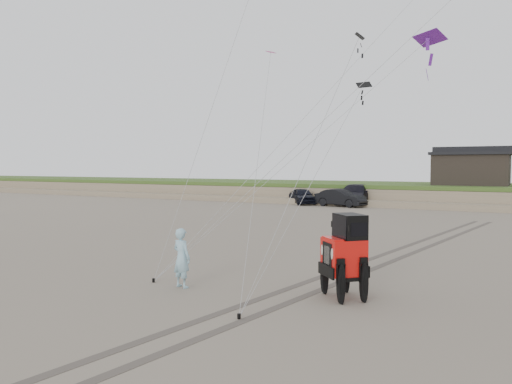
# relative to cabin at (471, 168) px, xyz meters

# --- Properties ---
(ground) EXTENTS (160.00, 160.00, 0.00)m
(ground) POSITION_rel_cabin_xyz_m (-2.00, -37.00, -3.24)
(ground) COLOR #6B6054
(ground) RESTS_ON ground
(dune_ridge) EXTENTS (160.00, 14.25, 1.73)m
(dune_ridge) POSITION_rel_cabin_xyz_m (-2.00, 0.50, -2.42)
(dune_ridge) COLOR #7A6B54
(dune_ridge) RESTS_ON ground
(cabin) EXTENTS (6.40, 5.40, 3.35)m
(cabin) POSITION_rel_cabin_xyz_m (0.00, 0.00, 0.00)
(cabin) COLOR black
(cabin) RESTS_ON dune_ridge
(truck_a) EXTENTS (3.99, 4.29, 1.43)m
(truck_a) POSITION_rel_cabin_xyz_m (-13.17, -6.54, -2.52)
(truck_a) COLOR black
(truck_a) RESTS_ON ground
(truck_b) EXTENTS (4.63, 2.51, 1.45)m
(truck_b) POSITION_rel_cabin_xyz_m (-9.30, -7.41, -2.51)
(truck_b) COLOR black
(truck_b) RESTS_ON ground
(truck_c) EXTENTS (2.91, 6.29, 1.78)m
(truck_c) POSITION_rel_cabin_xyz_m (-8.81, -5.03, -2.35)
(truck_c) COLOR black
(truck_c) RESTS_ON ground
(jeep) EXTENTS (4.72, 4.67, 1.73)m
(jeep) POSITION_rel_cabin_xyz_m (0.44, -35.03, -2.37)
(jeep) COLOR red
(jeep) RESTS_ON ground
(man) EXTENTS (0.67, 0.51, 1.66)m
(man) POSITION_rel_cabin_xyz_m (-3.88, -36.13, -2.41)
(man) COLOR #84C1CC
(man) RESTS_ON ground
(kite_flock) EXTENTS (9.00, 9.49, 7.93)m
(kite_flock) POSITION_rel_cabin_xyz_m (0.23, -27.74, 5.89)
(kite_flock) COLOR #E4590C
(kite_flock) RESTS_ON ground
(stake_main) EXTENTS (0.08, 0.08, 0.12)m
(stake_main) POSITION_rel_cabin_xyz_m (-4.98, -36.05, -3.18)
(stake_main) COLOR black
(stake_main) RESTS_ON ground
(stake_aux) EXTENTS (0.08, 0.08, 0.12)m
(stake_aux) POSITION_rel_cabin_xyz_m (-1.01, -37.83, -3.18)
(stake_aux) COLOR black
(stake_aux) RESTS_ON ground
(tire_tracks) EXTENTS (5.22, 29.74, 0.01)m
(tire_tracks) POSITION_rel_cabin_xyz_m (0.00, -29.00, -3.23)
(tire_tracks) COLOR #4C443D
(tire_tracks) RESTS_ON ground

